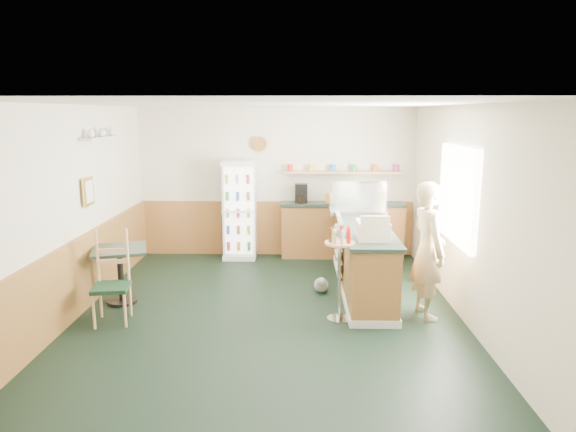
{
  "coord_description": "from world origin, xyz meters",
  "views": [
    {
      "loc": [
        0.39,
        -6.31,
        2.59
      ],
      "look_at": [
        0.26,
        0.6,
        1.2
      ],
      "focal_mm": 32.0,
      "sensor_mm": 36.0,
      "label": 1
    }
  ],
  "objects_px": {
    "drinks_fridge": "(240,210)",
    "condiment_stand": "(340,261)",
    "cash_register": "(373,230)",
    "cafe_chair": "(113,274)",
    "cafe_table": "(120,265)",
    "shopkeeper": "(428,250)",
    "display_case": "(358,198)"
  },
  "relations": [
    {
      "from": "cafe_table",
      "to": "shopkeeper",
      "type": "bearing_deg",
      "value": -5.49
    },
    {
      "from": "display_case",
      "to": "condiment_stand",
      "type": "xyz_separation_m",
      "value": [
        -0.43,
        -1.93,
        -0.48
      ]
    },
    {
      "from": "drinks_fridge",
      "to": "cafe_chair",
      "type": "xyz_separation_m",
      "value": [
        -1.27,
        -2.92,
        -0.28
      ]
    },
    {
      "from": "cafe_table",
      "to": "display_case",
      "type": "bearing_deg",
      "value": 22.27
    },
    {
      "from": "shopkeeper",
      "to": "condiment_stand",
      "type": "height_order",
      "value": "shopkeeper"
    },
    {
      "from": "drinks_fridge",
      "to": "shopkeeper",
      "type": "xyz_separation_m",
      "value": [
        2.71,
        -2.72,
        -0.0
      ]
    },
    {
      "from": "shopkeeper",
      "to": "condiment_stand",
      "type": "distance_m",
      "value": 1.15
    },
    {
      "from": "drinks_fridge",
      "to": "condiment_stand",
      "type": "bearing_deg",
      "value": -61.14
    },
    {
      "from": "drinks_fridge",
      "to": "cafe_chair",
      "type": "height_order",
      "value": "drinks_fridge"
    },
    {
      "from": "cash_register",
      "to": "shopkeeper",
      "type": "xyz_separation_m",
      "value": [
        0.7,
        -0.07,
        -0.24
      ]
    },
    {
      "from": "condiment_stand",
      "to": "display_case",
      "type": "bearing_deg",
      "value": 77.33
    },
    {
      "from": "display_case",
      "to": "drinks_fridge",
      "type": "bearing_deg",
      "value": 155.11
    },
    {
      "from": "shopkeeper",
      "to": "cafe_chair",
      "type": "bearing_deg",
      "value": 81.93
    },
    {
      "from": "shopkeeper",
      "to": "cafe_table",
      "type": "xyz_separation_m",
      "value": [
        -4.1,
        0.39,
        -0.33
      ]
    },
    {
      "from": "cash_register",
      "to": "cafe_table",
      "type": "bearing_deg",
      "value": 174.54
    },
    {
      "from": "drinks_fridge",
      "to": "condiment_stand",
      "type": "distance_m",
      "value": 3.27
    },
    {
      "from": "shopkeeper",
      "to": "condiment_stand",
      "type": "relative_size",
      "value": 1.48
    },
    {
      "from": "drinks_fridge",
      "to": "cafe_chair",
      "type": "relative_size",
      "value": 1.53
    },
    {
      "from": "drinks_fridge",
      "to": "cash_register",
      "type": "distance_m",
      "value": 3.33
    },
    {
      "from": "display_case",
      "to": "cash_register",
      "type": "xyz_separation_m",
      "value": [
        -0.0,
        -1.71,
        -0.14
      ]
    },
    {
      "from": "drinks_fridge",
      "to": "cafe_table",
      "type": "height_order",
      "value": "drinks_fridge"
    },
    {
      "from": "display_case",
      "to": "condiment_stand",
      "type": "distance_m",
      "value": 2.03
    },
    {
      "from": "display_case",
      "to": "condiment_stand",
      "type": "bearing_deg",
      "value": -102.67
    },
    {
      "from": "display_case",
      "to": "cafe_chair",
      "type": "height_order",
      "value": "display_case"
    },
    {
      "from": "drinks_fridge",
      "to": "condiment_stand",
      "type": "relative_size",
      "value": 1.49
    },
    {
      "from": "cash_register",
      "to": "cafe_chair",
      "type": "height_order",
      "value": "cash_register"
    },
    {
      "from": "drinks_fridge",
      "to": "display_case",
      "type": "relative_size",
      "value": 1.97
    },
    {
      "from": "cash_register",
      "to": "condiment_stand",
      "type": "xyz_separation_m",
      "value": [
        -0.43,
        -0.22,
        -0.34
      ]
    },
    {
      "from": "cafe_table",
      "to": "cafe_chair",
      "type": "bearing_deg",
      "value": -78.7
    },
    {
      "from": "display_case",
      "to": "cafe_table",
      "type": "relative_size",
      "value": 1.01
    },
    {
      "from": "cafe_chair",
      "to": "cash_register",
      "type": "bearing_deg",
      "value": -3.63
    },
    {
      "from": "cafe_chair",
      "to": "display_case",
      "type": "bearing_deg",
      "value": 22.82
    }
  ]
}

